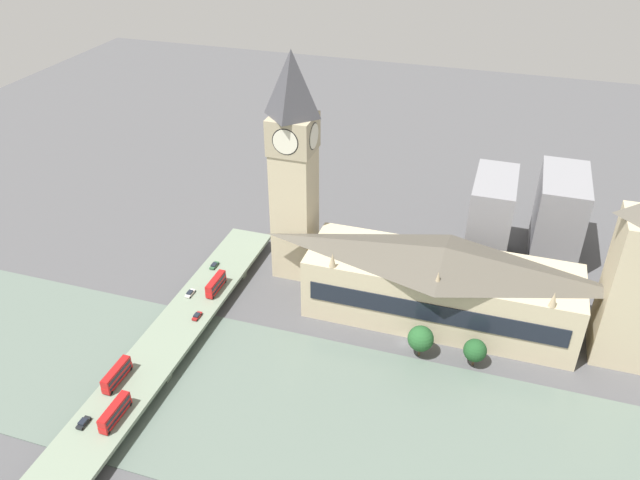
{
  "coord_description": "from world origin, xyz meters",
  "views": [
    {
      "loc": [
        -150.04,
        -20.59,
        132.07
      ],
      "look_at": [
        21.02,
        34.28,
        19.36
      ],
      "focal_mm": 35.0,
      "sensor_mm": 36.0,
      "label": 1
    }
  ],
  "objects_px": {
    "double_decker_bus_mid": "(216,284)",
    "car_southbound_mid": "(197,316)",
    "double_decker_bus_rear": "(117,374)",
    "car_northbound_lead": "(214,265)",
    "road_bridge": "(147,366)",
    "double_decker_bus_lead": "(115,412)",
    "car_southbound_lead": "(83,423)",
    "clock_tower": "(294,164)",
    "car_northbound_mid": "(190,293)",
    "parliament_hall": "(440,284)"
  },
  "relations": [
    {
      "from": "clock_tower",
      "to": "car_northbound_mid",
      "type": "xyz_separation_m",
      "value": [
        -31.32,
        26.71,
        -37.62
      ]
    },
    {
      "from": "parliament_hall",
      "to": "clock_tower",
      "type": "relative_size",
      "value": 1.06
    },
    {
      "from": "clock_tower",
      "to": "car_northbound_lead",
      "type": "xyz_separation_m",
      "value": [
        -13.7,
        26.34,
        -37.64
      ]
    },
    {
      "from": "double_decker_bus_mid",
      "to": "car_southbound_lead",
      "type": "height_order",
      "value": "double_decker_bus_mid"
    },
    {
      "from": "car_northbound_lead",
      "to": "car_southbound_mid",
      "type": "distance_m",
      "value": 28.8
    },
    {
      "from": "double_decker_bus_lead",
      "to": "double_decker_bus_mid",
      "type": "bearing_deg",
      "value": -0.24
    },
    {
      "from": "double_decker_bus_rear",
      "to": "car_northbound_lead",
      "type": "bearing_deg",
      "value": -0.64
    },
    {
      "from": "double_decker_bus_mid",
      "to": "double_decker_bus_rear",
      "type": "distance_m",
      "value": 48.22
    },
    {
      "from": "double_decker_bus_mid",
      "to": "double_decker_bus_rear",
      "type": "xyz_separation_m",
      "value": [
        -47.62,
        7.57,
        0.03
      ]
    },
    {
      "from": "parliament_hall",
      "to": "double_decker_bus_mid",
      "type": "distance_m",
      "value": 74.93
    },
    {
      "from": "road_bridge",
      "to": "double_decker_bus_rear",
      "type": "xyz_separation_m",
      "value": [
        -8.51,
        4.08,
        3.57
      ]
    },
    {
      "from": "car_northbound_mid",
      "to": "car_southbound_mid",
      "type": "relative_size",
      "value": 1.07
    },
    {
      "from": "road_bridge",
      "to": "double_decker_bus_lead",
      "type": "xyz_separation_m",
      "value": [
        -20.54,
        -3.24,
        3.48
      ]
    },
    {
      "from": "road_bridge",
      "to": "double_decker_bus_mid",
      "type": "height_order",
      "value": "double_decker_bus_mid"
    },
    {
      "from": "car_northbound_lead",
      "to": "double_decker_bus_rear",
      "type": "bearing_deg",
      "value": 179.36
    },
    {
      "from": "double_decker_bus_mid",
      "to": "car_southbound_lead",
      "type": "xyz_separation_m",
      "value": [
        -63.96,
        7.26,
        -1.93
      ]
    },
    {
      "from": "parliament_hall",
      "to": "car_southbound_lead",
      "type": "xyz_separation_m",
      "value": [
        -78.2,
        80.54,
        -8.29
      ]
    },
    {
      "from": "clock_tower",
      "to": "double_decker_bus_rear",
      "type": "relative_size",
      "value": 6.9
    },
    {
      "from": "car_northbound_mid",
      "to": "car_southbound_lead",
      "type": "distance_m",
      "value": 58.84
    },
    {
      "from": "double_decker_bus_mid",
      "to": "car_northbound_lead",
      "type": "relative_size",
      "value": 2.42
    },
    {
      "from": "road_bridge",
      "to": "car_southbound_lead",
      "type": "height_order",
      "value": "car_southbound_lead"
    },
    {
      "from": "clock_tower",
      "to": "car_southbound_mid",
      "type": "relative_size",
      "value": 19.37
    },
    {
      "from": "car_northbound_lead",
      "to": "car_southbound_lead",
      "type": "bearing_deg",
      "value": 179.73
    },
    {
      "from": "double_decker_bus_lead",
      "to": "car_northbound_mid",
      "type": "xyz_separation_m",
      "value": [
        54.54,
        7.02,
        -1.91
      ]
    },
    {
      "from": "car_northbound_mid",
      "to": "car_southbound_lead",
      "type": "xyz_separation_m",
      "value": [
        -58.84,
        -0.01,
        0.04
      ]
    },
    {
      "from": "double_decker_bus_lead",
      "to": "car_northbound_mid",
      "type": "relative_size",
      "value": 2.63
    },
    {
      "from": "double_decker_bus_mid",
      "to": "car_southbound_mid",
      "type": "bearing_deg",
      "value": -177.86
    },
    {
      "from": "double_decker_bus_rear",
      "to": "car_southbound_mid",
      "type": "xyz_separation_m",
      "value": [
        32.31,
        -8.15,
        -2.0
      ]
    },
    {
      "from": "road_bridge",
      "to": "parliament_hall",
      "type": "bearing_deg",
      "value": -55.21
    },
    {
      "from": "parliament_hall",
      "to": "double_decker_bus_rear",
      "type": "relative_size",
      "value": 7.33
    },
    {
      "from": "clock_tower",
      "to": "car_northbound_mid",
      "type": "bearing_deg",
      "value": 139.55
    },
    {
      "from": "car_southbound_mid",
      "to": "car_northbound_mid",
      "type": "bearing_deg",
      "value": 37.56
    },
    {
      "from": "car_southbound_mid",
      "to": "car_northbound_lead",
      "type": "bearing_deg",
      "value": 15.04
    },
    {
      "from": "road_bridge",
      "to": "car_southbound_lead",
      "type": "distance_m",
      "value": 25.18
    },
    {
      "from": "double_decker_bus_rear",
      "to": "car_northbound_mid",
      "type": "distance_m",
      "value": 42.55
    },
    {
      "from": "road_bridge",
      "to": "car_southbound_lead",
      "type": "relative_size",
      "value": 36.4
    },
    {
      "from": "car_northbound_mid",
      "to": "double_decker_bus_rear",
      "type": "bearing_deg",
      "value": 179.59
    },
    {
      "from": "clock_tower",
      "to": "road_bridge",
      "type": "relative_size",
      "value": 0.52
    },
    {
      "from": "clock_tower",
      "to": "double_decker_bus_lead",
      "type": "distance_m",
      "value": 95.05
    },
    {
      "from": "road_bridge",
      "to": "car_northbound_lead",
      "type": "xyz_separation_m",
      "value": [
        51.61,
        3.41,
        1.55
      ]
    },
    {
      "from": "double_decker_bus_rear",
      "to": "car_northbound_lead",
      "type": "height_order",
      "value": "double_decker_bus_rear"
    },
    {
      "from": "road_bridge",
      "to": "car_northbound_mid",
      "type": "xyz_separation_m",
      "value": [
        33.99,
        3.78,
        1.57
      ]
    },
    {
      "from": "double_decker_bus_lead",
      "to": "double_decker_bus_mid",
      "type": "relative_size",
      "value": 1.05
    },
    {
      "from": "clock_tower",
      "to": "car_southbound_mid",
      "type": "bearing_deg",
      "value": 155.56
    },
    {
      "from": "car_northbound_lead",
      "to": "car_northbound_mid",
      "type": "distance_m",
      "value": 17.63
    },
    {
      "from": "parliament_hall",
      "to": "car_northbound_mid",
      "type": "height_order",
      "value": "parliament_hall"
    },
    {
      "from": "double_decker_bus_lead",
      "to": "car_southbound_lead",
      "type": "xyz_separation_m",
      "value": [
        -4.3,
        7.01,
        -1.87
      ]
    },
    {
      "from": "clock_tower",
      "to": "double_decker_bus_rear",
      "type": "distance_m",
      "value": 86.3
    },
    {
      "from": "double_decker_bus_rear",
      "to": "car_southbound_lead",
      "type": "distance_m",
      "value": 16.46
    },
    {
      "from": "car_southbound_lead",
      "to": "car_southbound_mid",
      "type": "xyz_separation_m",
      "value": [
        48.64,
        -7.83,
        -0.03
      ]
    }
  ]
}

